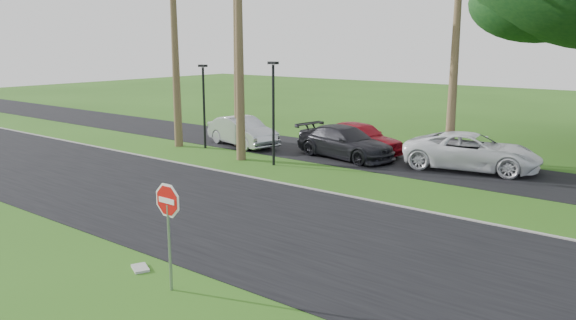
# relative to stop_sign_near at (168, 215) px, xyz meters

# --- Properties ---
(ground) EXTENTS (120.00, 120.00, 0.00)m
(ground) POSITION_rel_stop_sign_near_xyz_m (-0.50, 3.00, -1.77)
(ground) COLOR #295314
(ground) RESTS_ON ground
(road) EXTENTS (120.00, 8.00, 0.02)m
(road) POSITION_rel_stop_sign_near_xyz_m (-0.50, 5.00, -1.76)
(road) COLOR black
(road) RESTS_ON ground
(parking_strip) EXTENTS (120.00, 5.00, 0.02)m
(parking_strip) POSITION_rel_stop_sign_near_xyz_m (-0.50, 15.50, -1.76)
(parking_strip) COLOR black
(parking_strip) RESTS_ON ground
(curb) EXTENTS (120.00, 0.12, 0.06)m
(curb) POSITION_rel_stop_sign_near_xyz_m (-0.50, 9.05, -1.74)
(curb) COLOR gray
(curb) RESTS_ON ground
(stop_sign_near) EXTENTS (1.05, 0.07, 2.62)m
(stop_sign_near) POSITION_rel_stop_sign_near_xyz_m (0.00, 0.00, 0.00)
(stop_sign_near) COLOR gray
(stop_sign_near) RESTS_ON ground
(streetlight_left) EXTENTS (0.45, 0.25, 4.34)m
(streetlight_left) POSITION_rel_stop_sign_near_xyz_m (-12.00, 12.50, 0.72)
(streetlight_left) COLOR black
(streetlight_left) RESTS_ON ground
(streetlight_right) EXTENTS (0.45, 0.25, 4.64)m
(streetlight_right) POSITION_rel_stop_sign_near_xyz_m (-6.50, 11.50, 0.88)
(streetlight_right) COLOR black
(streetlight_right) RESTS_ON ground
(car_silver) EXTENTS (4.92, 2.68, 1.54)m
(car_silver) POSITION_rel_stop_sign_near_xyz_m (-10.83, 14.14, -1.00)
(car_silver) COLOR #A5A8AC
(car_silver) RESTS_ON ground
(car_red) EXTENTS (5.05, 3.03, 1.61)m
(car_red) POSITION_rel_stop_sign_near_xyz_m (-4.80, 16.16, -0.97)
(car_red) COLOR #AB0E1C
(car_red) RESTS_ON ground
(car_dark) EXTENTS (5.45, 2.88, 1.51)m
(car_dark) POSITION_rel_stop_sign_near_xyz_m (-4.81, 14.83, -1.02)
(car_dark) COLOR black
(car_dark) RESTS_ON ground
(car_minivan) EXTENTS (6.13, 3.70, 1.59)m
(car_minivan) POSITION_rel_stop_sign_near_xyz_m (0.89, 16.09, -0.98)
(car_minivan) COLOR white
(car_minivan) RESTS_ON ground
(utility_slab) EXTENTS (0.65, 0.55, 0.06)m
(utility_slab) POSITION_rel_stop_sign_near_xyz_m (-1.52, 0.30, -1.74)
(utility_slab) COLOR #9EA098
(utility_slab) RESTS_ON ground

